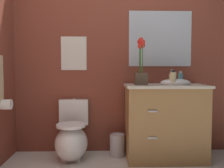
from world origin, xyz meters
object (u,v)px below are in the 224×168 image
at_px(lotion_bottle, 173,78).
at_px(trash_bin, 117,145).
at_px(flower_vase, 141,68).
at_px(toilet, 72,138).
at_px(hand_wash_bottle, 171,79).
at_px(wall_mirror, 160,39).
at_px(soap_bottle, 181,78).
at_px(toilet_paper_roll, 6,104).
at_px(wall_poster, 74,53).
at_px(vanity_cabinet, 165,121).

xyz_separation_m(lotion_bottle, trash_bin, (-0.63, 0.19, -0.82)).
bearing_deg(trash_bin, flower_vase, -32.16).
relative_size(toilet, hand_wash_bottle, 4.72).
height_order(trash_bin, wall_mirror, wall_mirror).
xyz_separation_m(soap_bottle, toilet_paper_roll, (-1.97, -0.20, -0.27)).
height_order(lotion_bottle, wall_poster, wall_poster).
bearing_deg(soap_bottle, vanity_cabinet, -171.71).
bearing_deg(lotion_bottle, toilet_paper_roll, -177.40).
bearing_deg(wall_mirror, vanity_cabinet, -89.48).
distance_m(lotion_bottle, toilet_paper_roll, 1.87).
xyz_separation_m(hand_wash_bottle, trash_bin, (-0.65, 0.01, -0.81)).
relative_size(lotion_bottle, wall_poster, 0.40).
distance_m(flower_vase, wall_mirror, 0.59).
xyz_separation_m(soap_bottle, wall_mirror, (-0.19, 0.27, 0.50)).
distance_m(soap_bottle, toilet_paper_roll, 2.00).
height_order(toilet, trash_bin, toilet).
bearing_deg(lotion_bottle, soap_bottle, 42.85).
bearing_deg(trash_bin, vanity_cabinet, -10.14).
distance_m(trash_bin, wall_mirror, 1.44).
xyz_separation_m(flower_vase, trash_bin, (-0.26, 0.17, -0.94)).
bearing_deg(vanity_cabinet, lotion_bottle, -53.13).
bearing_deg(trash_bin, toilet, -172.23).
xyz_separation_m(vanity_cabinet, soap_bottle, (0.19, 0.03, 0.50)).
relative_size(vanity_cabinet, soap_bottle, 6.67).
height_order(flower_vase, wall_mirror, wall_mirror).
xyz_separation_m(flower_vase, wall_mirror, (0.30, 0.36, 0.37)).
relative_size(flower_vase, wall_poster, 1.27).
height_order(vanity_cabinet, wall_mirror, wall_mirror).
height_order(toilet, wall_poster, wall_poster).
xyz_separation_m(vanity_cabinet, lotion_bottle, (0.06, -0.09, 0.51)).
relative_size(flower_vase, soap_bottle, 3.37).
relative_size(wall_mirror, toilet_paper_roll, 7.27).
bearing_deg(trash_bin, toilet_paper_roll, -167.52).
bearing_deg(wall_poster, flower_vase, -24.06).
distance_m(soap_bottle, wall_poster, 1.35).
bearing_deg(trash_bin, wall_mirror, 19.15).
bearing_deg(wall_poster, toilet_paper_roll, -145.68).
height_order(soap_bottle, toilet_paper_roll, soap_bottle).
height_order(hand_wash_bottle, toilet_paper_roll, hand_wash_bottle).
distance_m(flower_vase, lotion_bottle, 0.38).
xyz_separation_m(toilet, toilet_paper_roll, (-0.68, -0.20, 0.44)).
bearing_deg(vanity_cabinet, trash_bin, 169.86).
relative_size(toilet, trash_bin, 2.54).
height_order(lotion_bottle, hand_wash_bottle, lotion_bottle).
bearing_deg(vanity_cabinet, toilet, 178.63).
bearing_deg(wall_poster, lotion_bottle, -18.05).
bearing_deg(trash_bin, hand_wash_bottle, -1.08).
bearing_deg(wall_mirror, wall_poster, 180.00).
height_order(wall_poster, wall_mirror, wall_mirror).
distance_m(flower_vase, toilet_paper_roll, 1.54).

